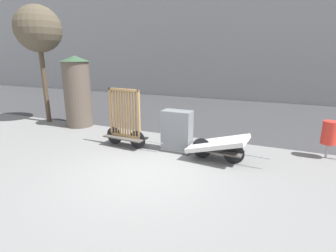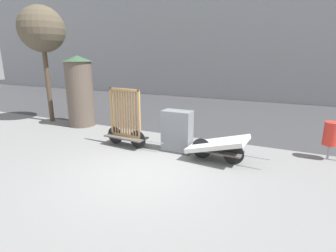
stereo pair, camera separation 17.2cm
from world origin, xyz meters
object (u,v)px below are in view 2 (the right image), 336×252
utility_cabinet (177,132)px  advertising_column (80,91)px  trash_bin (331,134)px  street_tree (42,30)px  bike_cart_with_bedframe (126,126)px  bike_cart_with_mattress (217,145)px

utility_cabinet → advertising_column: size_ratio=0.44×
utility_cabinet → trash_bin: bearing=15.8°
utility_cabinet → street_tree: 7.67m
trash_bin → utility_cabinet: bearing=-164.2°
bike_cart_with_bedframe → bike_cart_with_mattress: (3.07, 0.00, -0.22)m
bike_cart_with_mattress → street_tree: (-8.14, 1.48, 3.50)m
bike_cart_with_bedframe → utility_cabinet: bike_cart_with_bedframe is taller
bike_cart_with_bedframe → trash_bin: 6.15m
bike_cart_with_bedframe → advertising_column: bearing=159.6°
bike_cart_with_bedframe → trash_bin: (5.97, 1.49, 0.08)m
bike_cart_with_bedframe → advertising_column: (-3.25, 1.49, 0.80)m
bike_cart_with_mattress → advertising_column: 6.58m
bike_cart_with_mattress → utility_cabinet: utility_cabinet is taller
bike_cart_with_bedframe → trash_bin: bike_cart_with_bedframe is taller
street_tree → trash_bin: bearing=-0.0°
bike_cart_with_bedframe → street_tree: (-5.07, 1.49, 3.28)m
advertising_column → utility_cabinet: bearing=-13.7°
advertising_column → street_tree: street_tree is taller
bike_cart_with_bedframe → advertising_column: size_ratio=0.74×
bike_cart_with_bedframe → trash_bin: size_ratio=1.96×
bike_cart_with_mattress → utility_cabinet: (-1.35, 0.28, 0.14)m
utility_cabinet → street_tree: (-6.79, 1.21, 3.36)m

